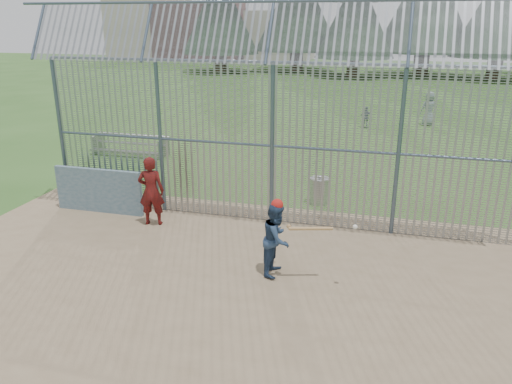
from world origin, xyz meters
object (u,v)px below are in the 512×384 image
(bleacher, at_px, (130,144))
(onlooker, at_px, (151,191))
(dugout_wall, at_px, (99,191))
(trash_can, at_px, (319,190))
(batter, at_px, (277,239))

(bleacher, bearing_deg, onlooker, -57.01)
(dugout_wall, height_order, trash_can, dugout_wall)
(batter, relative_size, onlooker, 0.85)
(batter, distance_m, trash_can, 4.39)
(batter, xyz_separation_m, onlooker, (-3.60, 1.70, 0.13))
(onlooker, bearing_deg, bleacher, -70.69)
(trash_can, bearing_deg, bleacher, 156.05)
(trash_can, bearing_deg, batter, -92.93)
(dugout_wall, xyz_separation_m, trash_can, (5.58, 2.26, -0.24))
(dugout_wall, distance_m, onlooker, 1.82)
(trash_can, bearing_deg, dugout_wall, -157.94)
(bleacher, bearing_deg, batter, -45.92)
(dugout_wall, bearing_deg, bleacher, 111.20)
(onlooker, bearing_deg, dugout_wall, -26.43)
(onlooker, relative_size, trash_can, 2.15)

